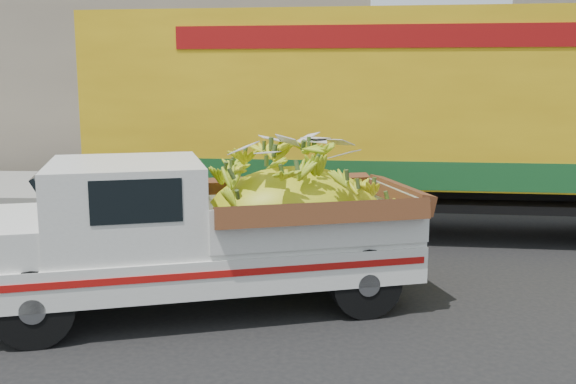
{
  "coord_description": "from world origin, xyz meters",
  "views": [
    {
      "loc": [
        -0.58,
        -7.99,
        2.68
      ],
      "look_at": [
        -0.91,
        0.28,
        1.24
      ],
      "focal_mm": 40.0,
      "sensor_mm": 36.0,
      "label": 1
    }
  ],
  "objects": [
    {
      "name": "ground",
      "position": [
        0.0,
        0.0,
        0.0
      ],
      "size": [
        100.0,
        100.0,
        0.0
      ],
      "primitive_type": "plane",
      "color": "black",
      "rests_on": "ground"
    },
    {
      "name": "curb",
      "position": [
        0.0,
        5.69,
        0.07
      ],
      "size": [
        60.0,
        0.25,
        0.15
      ],
      "primitive_type": "cube",
      "color": "gray",
      "rests_on": "ground"
    },
    {
      "name": "sidewalk",
      "position": [
        0.0,
        7.79,
        0.07
      ],
      "size": [
        60.0,
        4.0,
        0.14
      ],
      "primitive_type": "cube",
      "color": "gray",
      "rests_on": "ground"
    },
    {
      "name": "building_left",
      "position": [
        -8.0,
        13.69,
        2.5
      ],
      "size": [
        18.0,
        6.0,
        5.0
      ],
      "primitive_type": "cube",
      "color": "gray",
      "rests_on": "ground"
    },
    {
      "name": "pickup_truck",
      "position": [
        -1.56,
        -0.56,
        0.96
      ],
      "size": [
        5.39,
        3.17,
        1.78
      ],
      "rotation": [
        0.0,
        0.0,
        0.28
      ],
      "color": "black",
      "rests_on": "ground"
    },
    {
      "name": "semi_trailer",
      "position": [
        1.56,
        3.24,
        2.12
      ],
      "size": [
        12.04,
        3.48,
        3.8
      ],
      "rotation": [
        0.0,
        0.0,
        -0.08
      ],
      "color": "black",
      "rests_on": "ground"
    }
  ]
}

